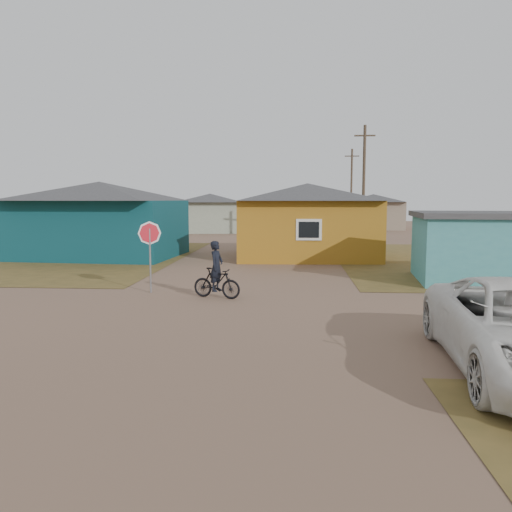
{
  "coord_description": "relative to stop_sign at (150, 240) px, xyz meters",
  "views": [
    {
      "loc": [
        1.76,
        -12.45,
        3.06
      ],
      "look_at": [
        0.61,
        3.0,
        1.3
      ],
      "focal_mm": 35.0,
      "sensor_mm": 36.0,
      "label": 1
    }
  ],
  "objects": [
    {
      "name": "ground",
      "position": [
        2.91,
        -3.47,
        -1.74
      ],
      "size": [
        120.0,
        120.0,
        0.0
      ],
      "primitive_type": "plane",
      "color": "brown"
    },
    {
      "name": "cyclist",
      "position": [
        2.31,
        -0.76,
        -1.09
      ],
      "size": [
        1.64,
        0.9,
        1.79
      ],
      "color": "black",
      "rests_on": "ground"
    },
    {
      "name": "house_pale_north",
      "position": [
        -11.09,
        42.53,
        0.01
      ],
      "size": [
        6.28,
        5.81,
        3.4
      ],
      "color": "gray",
      "rests_on": "ground"
    },
    {
      "name": "house_yellow",
      "position": [
        5.41,
        10.52,
        0.26
      ],
      "size": [
        7.72,
        6.76,
        3.9
      ],
      "color": "#A56C19",
      "rests_on": "ground"
    },
    {
      "name": "house_teal",
      "position": [
        -5.59,
        10.03,
        0.32
      ],
      "size": [
        8.93,
        7.08,
        4.0
      ],
      "color": "#0B3740",
      "rests_on": "ground"
    },
    {
      "name": "shed_turquoise",
      "position": [
        12.41,
        3.03,
        -0.43
      ],
      "size": [
        6.71,
        4.93,
        2.6
      ],
      "color": "teal",
      "rests_on": "ground"
    },
    {
      "name": "house_beige_east",
      "position": [
        12.91,
        36.53,
        0.12
      ],
      "size": [
        6.95,
        6.05,
        3.6
      ],
      "color": "gray",
      "rests_on": "ground"
    },
    {
      "name": "house_pale_west",
      "position": [
        -3.09,
        30.53,
        0.12
      ],
      "size": [
        7.04,
        6.15,
        3.6
      ],
      "color": "gray",
      "rests_on": "ground"
    },
    {
      "name": "utility_pole_near",
      "position": [
        9.41,
        18.53,
        2.4
      ],
      "size": [
        1.4,
        0.2,
        8.0
      ],
      "color": "#47382B",
      "rests_on": "ground"
    },
    {
      "name": "utility_pole_far",
      "position": [
        10.41,
        34.53,
        2.4
      ],
      "size": [
        1.4,
        0.2,
        8.0
      ],
      "color": "#47382B",
      "rests_on": "ground"
    },
    {
      "name": "stop_sign",
      "position": [
        0.0,
        0.0,
        0.0
      ],
      "size": [
        0.77,
        0.14,
        2.35
      ],
      "color": "gray",
      "rests_on": "ground"
    }
  ]
}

